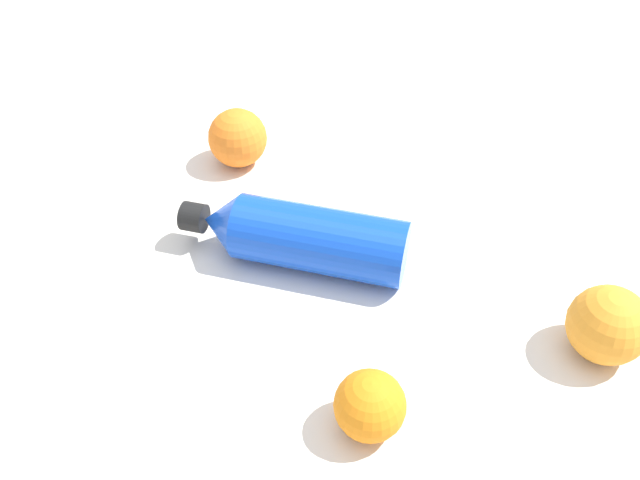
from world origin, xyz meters
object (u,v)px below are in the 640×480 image
(orange_1, at_px, (238,138))
(orange_2, at_px, (370,405))
(orange_0, at_px, (608,325))
(water_bottle, at_px, (300,236))

(orange_1, height_order, orange_2, orange_1)
(orange_0, distance_m, orange_1, 0.50)
(water_bottle, height_order, orange_2, water_bottle)
(orange_1, distance_m, orange_2, 0.43)
(water_bottle, distance_m, orange_2, 0.23)
(orange_1, xyz_separation_m, orange_2, (-0.35, -0.26, -0.01))
(orange_0, xyz_separation_m, orange_1, (0.21, 0.46, -0.00))
(orange_0, xyz_separation_m, orange_2, (-0.14, 0.20, -0.01))
(orange_1, relative_size, orange_2, 1.21)
(orange_0, bearing_deg, orange_1, 65.61)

